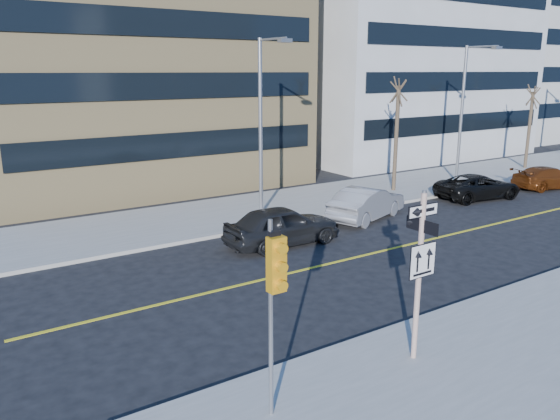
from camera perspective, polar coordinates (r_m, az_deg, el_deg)
ground at (r=15.44m, az=6.83°, el=-11.68°), size 120.00×120.00×0.00m
far_sidewalk at (r=35.83m, az=16.67°, el=3.04°), size 66.00×6.00×0.15m
road_centerline at (r=26.45m, az=21.37°, el=-1.41°), size 40.00×0.14×0.01m
sign_pole at (r=12.84m, az=14.40°, el=-5.75°), size 0.92×0.92×4.06m
traffic_signal at (r=10.06m, az=-0.50°, el=-7.36°), size 0.32×0.45×4.00m
parked_car_a at (r=21.57m, az=0.21°, el=-1.63°), size 1.93×4.72×1.61m
parked_car_b at (r=25.68m, az=9.05°, el=0.72°), size 3.03×4.91×1.53m
parked_car_c at (r=31.34m, az=20.00°, el=2.31°), size 2.93×5.09×1.34m
parked_car_d at (r=35.66m, az=26.20°, el=3.05°), size 2.69×4.76×1.30m
streetlight_a at (r=25.04m, az=-1.77°, el=9.80°), size 0.55×2.25×8.00m
streetlight_b at (r=34.48m, az=18.82°, el=10.31°), size 0.55×2.25×8.00m
street_tree_west at (r=31.05m, az=12.28°, el=11.80°), size 1.80×1.80×6.35m
street_tree_east at (r=41.49m, az=24.90°, el=10.59°), size 1.80×1.80×5.75m
building_brick at (r=37.27m, az=-16.74°, el=17.27°), size 18.00×18.00×18.00m
building_grey_mid at (r=47.80m, az=10.85°, el=15.04°), size 20.00×16.00×15.00m
building_grey_far at (r=65.81m, az=22.71°, el=14.41°), size 18.00×18.00×16.00m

